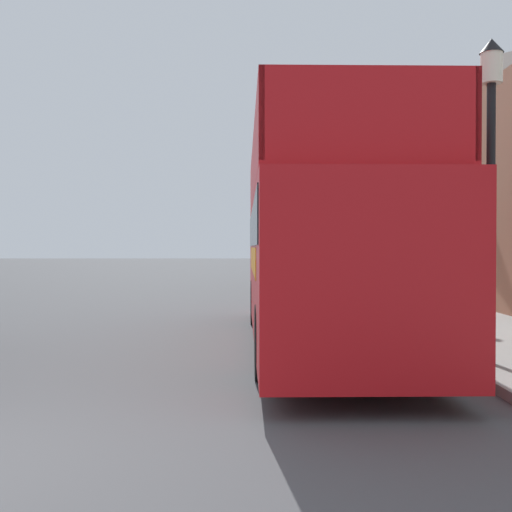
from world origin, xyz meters
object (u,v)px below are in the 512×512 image
object	(u,v)px
lamp_post_nearest	(489,141)
lamp_post_second	(381,196)
parked_car_ahead_of_bus	(315,284)
tour_bus	(316,252)
lamp_post_third	(336,217)

from	to	relation	value
lamp_post_nearest	lamp_post_second	distance (m)	8.24
parked_car_ahead_of_bus	lamp_post_second	distance (m)	3.67
tour_bus	lamp_post_second	bearing A→B (deg)	65.65
parked_car_ahead_of_bus	lamp_post_nearest	bearing A→B (deg)	-83.40
lamp_post_nearest	lamp_post_second	world-z (taller)	lamp_post_nearest
tour_bus	lamp_post_nearest	size ratio (longest dim) A/B	2.10
parked_car_ahead_of_bus	lamp_post_nearest	xyz separation A→B (m)	(1.56, -10.13, 2.78)
lamp_post_second	lamp_post_third	xyz separation A→B (m)	(-0.17, 8.23, -0.21)
tour_bus	lamp_post_nearest	world-z (taller)	lamp_post_nearest
tour_bus	lamp_post_nearest	bearing A→B (deg)	-49.06
tour_bus	lamp_post_second	distance (m)	6.36
parked_car_ahead_of_bus	lamp_post_third	distance (m)	6.96
tour_bus	lamp_post_second	world-z (taller)	lamp_post_second
tour_bus	lamp_post_third	size ratio (longest dim) A/B	2.37
tour_bus	lamp_post_third	bearing A→B (deg)	79.66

